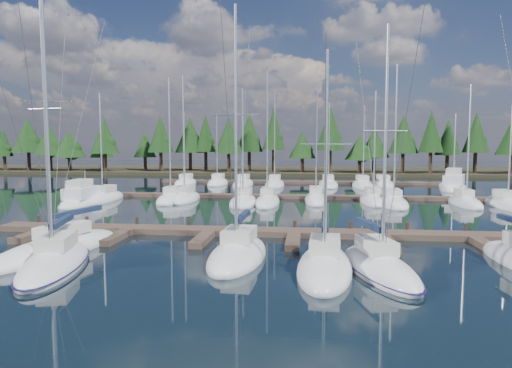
# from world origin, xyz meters

# --- Properties ---
(ground) EXTENTS (260.00, 260.00, 0.00)m
(ground) POSITION_xyz_m (0.00, 30.00, 0.00)
(ground) COLOR black
(ground) RESTS_ON ground
(far_shore) EXTENTS (220.00, 30.00, 0.60)m
(far_shore) POSITION_xyz_m (0.00, 90.00, 0.30)
(far_shore) COLOR #2A2617
(far_shore) RESTS_ON ground
(main_dock) EXTENTS (44.00, 6.13, 0.90)m
(main_dock) POSITION_xyz_m (0.00, 17.36, 0.20)
(main_dock) COLOR #4E3B30
(main_dock) RESTS_ON ground
(back_docks) EXTENTS (50.00, 21.80, 0.40)m
(back_docks) POSITION_xyz_m (0.00, 49.58, 0.20)
(back_docks) COLOR #4E3B30
(back_docks) RESTS_ON ground
(front_sailboat_0) EXTENTS (4.92, 10.79, 15.44)m
(front_sailboat_0) POSITION_xyz_m (-13.84, 11.06, 0.29)
(front_sailboat_0) COLOR silver
(front_sailboat_0) RESTS_ON ground
(front_sailboat_1) EXTENTS (4.95, 9.49, 15.70)m
(front_sailboat_1) POSITION_xyz_m (-12.25, 8.02, 0.30)
(front_sailboat_1) COLOR silver
(front_sailboat_1) RESTS_ON ground
(front_sailboat_2) EXTENTS (3.42, 8.30, 14.69)m
(front_sailboat_2) POSITION_xyz_m (-2.98, 10.89, 0.29)
(front_sailboat_2) COLOR silver
(front_sailboat_2) RESTS_ON ground
(front_sailboat_3) EXTENTS (3.25, 8.35, 11.82)m
(front_sailboat_3) POSITION_xyz_m (1.79, 8.83, 0.28)
(front_sailboat_3) COLOR silver
(front_sailboat_3) RESTS_ON ground
(front_sailboat_4) EXTENTS (4.61, 8.59, 12.97)m
(front_sailboat_4) POSITION_xyz_m (4.49, 8.96, 0.29)
(front_sailboat_4) COLOR silver
(front_sailboat_4) RESTS_ON ground
(back_sailboat_rows) EXTENTS (46.39, 31.19, 15.37)m
(back_sailboat_rows) POSITION_xyz_m (0.42, 45.38, 0.26)
(back_sailboat_rows) COLOR silver
(back_sailboat_rows) RESTS_ON ground
(motor_yacht_left) EXTENTS (3.22, 8.90, 4.40)m
(motor_yacht_left) POSITION_xyz_m (-23.14, 32.05, 0.49)
(motor_yacht_left) COLOR silver
(motor_yacht_left) RESTS_ON ground
(motor_yacht_right) EXTENTS (6.74, 10.55, 5.02)m
(motor_yacht_right) POSITION_xyz_m (21.42, 52.45, 0.54)
(motor_yacht_right) COLOR silver
(motor_yacht_right) RESTS_ON ground
(tree_line) EXTENTS (182.47, 11.96, 13.43)m
(tree_line) POSITION_xyz_m (-2.52, 80.23, 7.46)
(tree_line) COLOR black
(tree_line) RESTS_ON far_shore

